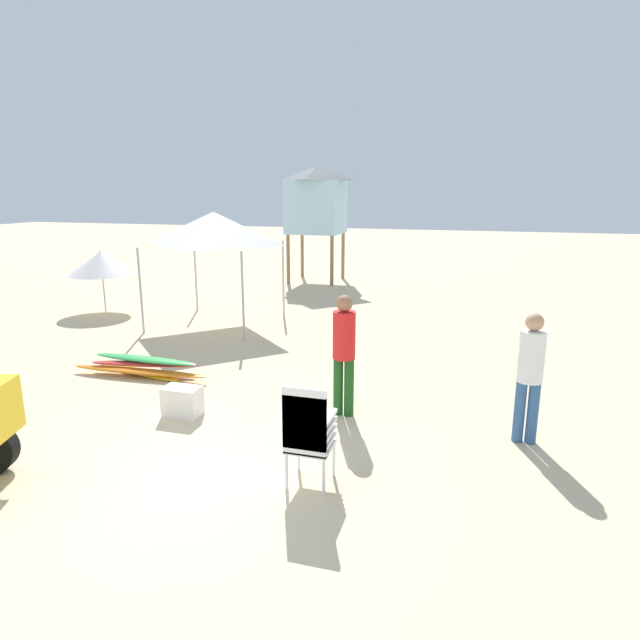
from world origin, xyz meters
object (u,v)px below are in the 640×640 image
Objects in this scene: stacked_plastic_chairs at (308,428)px; lifeguard_tower at (316,200)px; beach_umbrella_left at (101,263)px; lifeguard_near_center at (344,347)px; popup_canopy at (214,228)px; lifeguard_near_left at (530,369)px; surfboard_pile at (141,367)px; cooler_box at (182,401)px.

stacked_plastic_chairs is 0.30× the size of lifeguard_tower.
lifeguard_near_center is at bearing -32.01° from beach_umbrella_left.
popup_canopy reaches higher than stacked_plastic_chairs.
popup_canopy reaches higher than lifeguard_near_left.
lifeguard_near_center is (3.83, -0.67, 0.87)m from surfboard_pile.
lifeguard_near_left is 11.42m from beach_umbrella_left.
popup_canopy reaches higher than cooler_box.
lifeguard_tower is 7.66m from beach_umbrella_left.
stacked_plastic_chairs is 7.95m from popup_canopy.
lifeguard_near_left is at bearing -4.31° from lifeguard_near_center.
popup_canopy is 5.89m from cooler_box.
cooler_box is (5.55, -5.54, -1.10)m from beach_umbrella_left.
lifeguard_tower reaches higher than cooler_box.
popup_canopy is at bearing 96.20° from surfboard_pile.
lifeguard_near_left is 8.25m from popup_canopy.
surfboard_pile is at bearing 145.63° from stacked_plastic_chairs.
stacked_plastic_chairs reaches higher than cooler_box.
lifeguard_tower is at bearing 85.91° from popup_canopy.
popup_canopy reaches higher than surfboard_pile.
stacked_plastic_chairs is at bearing -29.87° from cooler_box.
lifeguard_tower reaches higher than lifeguard_near_center.
surfboard_pile is 6.40m from lifeguard_near_left.
lifeguard_near_left is at bearing -34.67° from popup_canopy.
popup_canopy is 6.79m from lifeguard_tower.
beach_umbrella_left is (-7.78, 4.86, 0.28)m from lifeguard_near_center.
lifeguard_near_left is at bearing 37.77° from stacked_plastic_chairs.
cooler_box is (1.53, -11.88, -2.61)m from lifeguard_tower.
popup_canopy is 0.68× the size of lifeguard_tower.
popup_canopy is at bearing 133.62° from lifeguard_near_center.
lifeguard_near_center is 3.33× the size of cooler_box.
lifeguard_near_center reaches higher than beach_umbrella_left.
stacked_plastic_chairs is 13.93m from lifeguard_tower.
surfboard_pile is 0.65× the size of lifeguard_tower.
lifeguard_near_center is at bearing 175.69° from lifeguard_near_left.
cooler_box is at bearing -174.00° from lifeguard_near_left.
lifeguard_tower is at bearing 97.34° from cooler_box.
surfboard_pile is (-3.93, 2.69, -0.54)m from stacked_plastic_chairs.
popup_canopy is at bearing 145.33° from lifeguard_near_left.
lifeguard_near_center reaches higher than stacked_plastic_chairs.
lifeguard_near_left is (6.29, -0.86, 0.83)m from surfboard_pile.
lifeguard_near_left is at bearing -61.36° from lifeguard_tower.
lifeguard_tower is (0.07, 10.53, 2.67)m from surfboard_pile.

